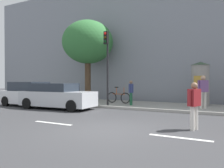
# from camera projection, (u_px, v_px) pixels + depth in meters

# --- Properties ---
(ground_plane) EXTENTS (80.00, 80.00, 0.00)m
(ground_plane) POSITION_uv_depth(u_px,v_px,m) (107.00, 129.00, 7.54)
(ground_plane) COLOR #38383A
(sidewalk_curb) EXTENTS (36.00, 4.00, 0.15)m
(sidewalk_curb) POSITION_uv_depth(u_px,v_px,m) (162.00, 106.00, 13.73)
(sidewalk_curb) COLOR #9E9B93
(sidewalk_curb) RESTS_ON ground_plane
(lane_markings) EXTENTS (25.80, 0.16, 0.01)m
(lane_markings) POSITION_uv_depth(u_px,v_px,m) (107.00, 129.00, 7.54)
(lane_markings) COLOR silver
(lane_markings) RESTS_ON ground_plane
(building_backdrop) EXTENTS (36.00, 5.00, 9.76)m
(building_backdrop) POSITION_uv_depth(u_px,v_px,m) (179.00, 41.00, 18.09)
(building_backdrop) COLOR gray
(building_backdrop) RESTS_ON ground_plane
(traffic_light) EXTENTS (0.24, 0.45, 4.46)m
(traffic_light) POSITION_uv_depth(u_px,v_px,m) (107.00, 56.00, 13.49)
(traffic_light) COLOR black
(traffic_light) RESTS_ON sidewalk_curb
(poster_column) EXTENTS (1.12, 1.12, 2.63)m
(poster_column) POSITION_uv_depth(u_px,v_px,m) (200.00, 83.00, 13.34)
(poster_column) COLOR gray
(poster_column) RESTS_ON sidewalk_curb
(street_tree) EXTENTS (3.89, 3.89, 6.13)m
(street_tree) POSITION_uv_depth(u_px,v_px,m) (88.00, 42.00, 17.10)
(street_tree) COLOR #4C3826
(street_tree) RESTS_ON sidewalk_curb
(pedestrian_near_pole) EXTENTS (0.40, 0.60, 1.59)m
(pedestrian_near_pole) POSITION_uv_depth(u_px,v_px,m) (194.00, 102.00, 7.41)
(pedestrian_near_pole) COLOR silver
(pedestrian_near_pole) RESTS_ON ground_plane
(pedestrian_in_dark_shirt) EXTENTS (0.52, 0.51, 1.78)m
(pedestrian_in_dark_shirt) POSITION_uv_depth(u_px,v_px,m) (203.00, 89.00, 11.95)
(pedestrian_in_dark_shirt) COLOR silver
(pedestrian_in_dark_shirt) RESTS_ON sidewalk_curb
(pedestrian_in_red_top) EXTENTS (0.41, 0.49, 1.51)m
(pedestrian_in_red_top) POSITION_uv_depth(u_px,v_px,m) (131.00, 91.00, 13.73)
(pedestrian_in_red_top) COLOR #1E5938
(pedestrian_in_red_top) RESTS_ON sidewalk_curb
(bicycle_leaning) EXTENTS (1.77, 0.20, 1.09)m
(bicycle_leaning) POSITION_uv_depth(u_px,v_px,m) (119.00, 97.00, 14.94)
(bicycle_leaning) COLOR black
(bicycle_leaning) RESTS_ON sidewalk_curb
(parked_car_red) EXTENTS (4.14, 1.97, 1.57)m
(parked_car_red) POSITION_uv_depth(u_px,v_px,m) (30.00, 95.00, 14.50)
(parked_car_red) COLOR silver
(parked_car_red) RESTS_ON ground_plane
(parked_car_blue) EXTENTS (4.56, 2.01, 1.50)m
(parked_car_blue) POSITION_uv_depth(u_px,v_px,m) (57.00, 96.00, 13.16)
(parked_car_blue) COLOR silver
(parked_car_blue) RESTS_ON ground_plane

